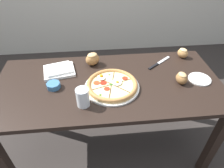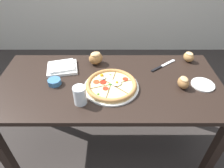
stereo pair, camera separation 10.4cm
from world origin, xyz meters
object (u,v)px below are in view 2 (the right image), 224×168
(pizza, at_px, (112,85))
(bread_piece_near, at_px, (184,82))
(ramekin_bowl, at_px, (55,82))
(napkin_folded, at_px, (63,67))
(dining_table, at_px, (110,93))
(bread_piece_mid, at_px, (190,57))
(bread_piece_far, at_px, (96,58))
(side_saucer, at_px, (204,85))
(water_glass, at_px, (81,96))
(knife_main, at_px, (164,66))

(pizza, bearing_deg, bread_piece_near, 0.31)
(ramekin_bowl, distance_m, bread_piece_near, 0.85)
(napkin_folded, distance_m, bread_piece_near, 0.86)
(dining_table, height_order, bread_piece_mid, bread_piece_mid)
(dining_table, xyz_separation_m, bread_piece_far, (-0.10, 0.23, 0.15))
(bread_piece_near, bearing_deg, bread_piece_far, 154.25)
(bread_piece_mid, xyz_separation_m, side_saucer, (0.01, -0.30, -0.04))
(water_glass, distance_m, side_saucer, 0.81)
(ramekin_bowl, xyz_separation_m, water_glass, (0.20, -0.18, 0.03))
(bread_piece_near, xyz_separation_m, bread_piece_far, (-0.59, 0.28, 0.01))
(pizza, distance_m, ramekin_bowl, 0.38)
(dining_table, xyz_separation_m, side_saucer, (0.63, -0.03, 0.11))
(napkin_folded, height_order, bread_piece_near, bread_piece_near)
(dining_table, distance_m, bread_piece_near, 0.51)
(knife_main, bearing_deg, bread_piece_far, 138.82)
(ramekin_bowl, relative_size, napkin_folded, 0.38)
(bread_piece_near, bearing_deg, side_saucer, 8.17)
(pizza, height_order, water_glass, water_glass)
(pizza, relative_size, bread_piece_far, 2.72)
(dining_table, relative_size, bread_piece_near, 15.20)
(ramekin_bowl, bearing_deg, bread_piece_mid, 16.16)
(pizza, bearing_deg, bread_piece_far, 112.51)
(side_saucer, bearing_deg, ramekin_bowl, 179.29)
(bread_piece_near, distance_m, side_saucer, 0.15)
(pizza, bearing_deg, napkin_folded, 149.97)
(water_glass, bearing_deg, ramekin_bowl, 138.12)
(bread_piece_near, bearing_deg, bread_piece_mid, 67.67)
(dining_table, xyz_separation_m, bread_piece_near, (0.49, -0.05, 0.14))
(bread_piece_near, height_order, bread_piece_mid, bread_piece_near)
(bread_piece_near, relative_size, knife_main, 0.48)
(ramekin_bowl, height_order, knife_main, ramekin_bowl)
(bread_piece_near, bearing_deg, knife_main, 107.29)
(knife_main, bearing_deg, pizza, 175.39)
(pizza, height_order, ramekin_bowl, pizza)
(ramekin_bowl, xyz_separation_m, bread_piece_far, (0.26, 0.25, 0.03))
(pizza, distance_m, bread_piece_far, 0.31)
(water_glass, xyz_separation_m, side_saucer, (0.80, 0.16, -0.05))
(napkin_folded, relative_size, bread_piece_far, 1.84)
(dining_table, relative_size, pizza, 4.26)
(pizza, relative_size, bread_piece_mid, 3.37)
(ramekin_bowl, xyz_separation_m, side_saucer, (0.99, -0.01, -0.02))
(bread_piece_near, relative_size, bread_piece_far, 0.76)
(bread_piece_mid, bearing_deg, bread_piece_near, -112.33)
(bread_piece_mid, bearing_deg, ramekin_bowl, -163.84)
(dining_table, distance_m, bread_piece_far, 0.29)
(ramekin_bowl, relative_size, side_saucer, 0.60)
(knife_main, height_order, side_saucer, same)
(dining_table, bearing_deg, bread_piece_near, -6.08)
(ramekin_bowl, distance_m, bread_piece_mid, 1.02)
(pizza, bearing_deg, ramekin_bowl, 174.66)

